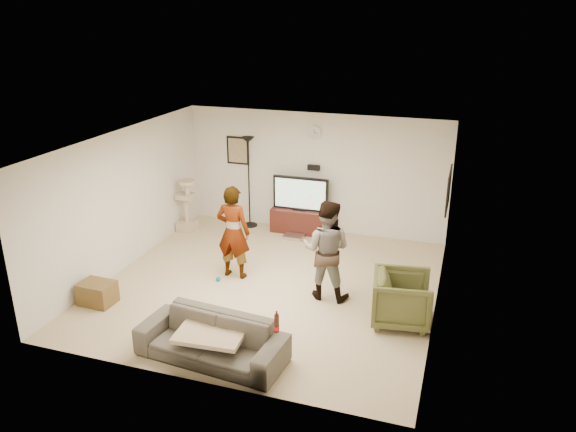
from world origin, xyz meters
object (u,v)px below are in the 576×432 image
(tv, at_px, (301,193))
(sofa, at_px, (212,339))
(floor_lamp, at_px, (249,183))
(cat_tree, at_px, (186,205))
(beer_bottle, at_px, (277,323))
(armchair, at_px, (402,299))
(person_right, at_px, (326,250))
(tv_stand, at_px, (300,221))
(person_left, at_px, (233,232))
(side_table, at_px, (97,293))

(tv, distance_m, sofa, 4.77)
(floor_lamp, bearing_deg, tv, 0.02)
(cat_tree, distance_m, beer_bottle, 5.33)
(armchair, bearing_deg, person_right, 62.95)
(tv_stand, distance_m, armchair, 3.92)
(beer_bottle, distance_m, armchair, 2.22)
(tv_stand, xyz_separation_m, beer_bottle, (1.14, -4.74, 0.46))
(armchair, bearing_deg, sofa, 118.75)
(tv, xyz_separation_m, person_left, (-0.49, -2.35, -0.02))
(cat_tree, relative_size, armchair, 1.32)
(tv_stand, height_order, person_right, person_right)
(floor_lamp, xyz_separation_m, cat_tree, (-1.16, -0.68, -0.41))
(cat_tree, xyz_separation_m, person_left, (1.82, -1.67, 0.26))
(tv_stand, height_order, sofa, sofa)
(floor_lamp, distance_m, beer_bottle, 5.27)
(tv_stand, height_order, side_table, tv_stand)
(sofa, bearing_deg, cat_tree, 127.29)
(floor_lamp, xyz_separation_m, person_left, (0.66, -2.35, -0.15))
(tv, distance_m, person_left, 2.40)
(tv, relative_size, beer_bottle, 4.69)
(sofa, distance_m, beer_bottle, 1.02)
(floor_lamp, distance_m, sofa, 4.98)
(tv_stand, xyz_separation_m, tv, (0.00, 0.00, 0.60))
(person_right, bearing_deg, armchair, 161.66)
(tv_stand, bearing_deg, floor_lamp, -179.98)
(floor_lamp, relative_size, person_right, 1.18)
(tv_stand, bearing_deg, person_left, -101.78)
(sofa, bearing_deg, tv_stand, 97.99)
(person_left, distance_m, armchair, 3.10)
(cat_tree, height_order, sofa, cat_tree)
(floor_lamp, height_order, armchair, floor_lamp)
(floor_lamp, xyz_separation_m, side_table, (-1.03, -3.95, -0.80))
(person_left, bearing_deg, side_table, 45.27)
(tv_stand, relative_size, beer_bottle, 4.86)
(person_right, distance_m, armchair, 1.42)
(tv, bearing_deg, side_table, -118.90)
(person_left, height_order, person_right, person_left)
(sofa, bearing_deg, tv, 97.99)
(floor_lamp, relative_size, beer_bottle, 7.83)
(floor_lamp, distance_m, side_table, 4.16)
(tv, height_order, cat_tree, tv)
(cat_tree, xyz_separation_m, sofa, (2.52, -4.06, -0.27))
(person_right, relative_size, beer_bottle, 6.63)
(person_left, bearing_deg, tv, -99.89)
(floor_lamp, height_order, side_table, floor_lamp)
(person_left, relative_size, armchair, 1.93)
(tv, bearing_deg, sofa, -87.41)
(person_left, xyz_separation_m, sofa, (0.70, -2.38, -0.54))
(tv, distance_m, armchair, 3.94)
(tv, relative_size, side_table, 2.16)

